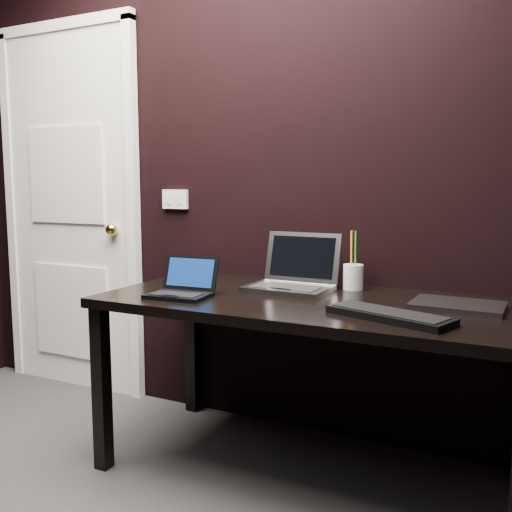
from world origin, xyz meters
The scene contains 11 objects.
wall_back centered at (0.00, 1.80, 1.30)m, with size 4.00×4.00×0.00m, color black.
door centered at (-1.35, 1.78, 1.04)m, with size 0.99×0.10×2.14m.
wall_switch centered at (-0.62, 1.79, 1.12)m, with size 0.15×0.02×0.10m.
desk centered at (0.30, 1.40, 0.66)m, with size 1.70×0.80×0.74m.
netbook centered at (-0.20, 1.21, 0.77)m, with size 0.26×0.24×0.16m.
silver_laptop centered at (0.15, 1.55, 0.79)m, with size 0.35×0.32×0.24m.
ext_keyboard centered at (0.66, 1.20, 0.75)m, with size 0.46×0.28×0.03m.
closed_laptop centered at (0.85, 1.48, 0.75)m, with size 0.33×0.24×0.02m.
desk_phone centered at (-0.43, 1.62, 0.78)m, with size 0.21×0.18×0.10m.
mobile_phone centered at (-0.42, 1.45, 0.77)m, with size 0.06×0.05×0.09m.
pen_cup centered at (0.39, 1.68, 0.80)m, with size 0.10×0.10×0.26m.
Camera 1 is at (1.10, -0.72, 1.20)m, focal length 40.00 mm.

